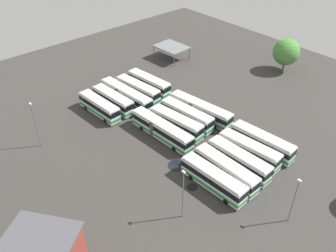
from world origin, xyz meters
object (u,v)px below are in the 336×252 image
(bus_row2_slot2, at_px, (239,160))
(lamp_post_by_building, at_px, (294,199))
(bus_row0_slot1, at_px, (113,100))
(bus_row1_slot1, at_px, (162,130))
(lamp_post_near_entrance, at_px, (35,123))
(bus_row0_slot2, at_px, (126,95))
(maintenance_shelter, at_px, (172,47))
(bus_row0_slot4, at_px, (149,83))
(bus_row1_slot2, at_px, (176,123))
(bus_row2_slot4, at_px, (262,142))
(tree_south_edge, at_px, (286,52))
(bus_row1_slot3, at_px, (187,115))
(bus_row0_slot3, at_px, (138,90))
(lamp_post_mid_lot, at_px, (183,193))
(bus_row1_slot4, at_px, (200,110))
(bus_row2_slot1, at_px, (226,170))
(bus_row2_slot0, at_px, (213,179))
(bus_row0_slot0, at_px, (99,107))
(bus_row2_slot3, at_px, (249,150))

(bus_row2_slot2, xyz_separation_m, lamp_post_by_building, (12.28, -3.34, 2.67))
(bus_row0_slot1, height_order, bus_row2_slot2, same)
(bus_row1_slot1, relative_size, lamp_post_near_entrance, 1.57)
(bus_row0_slot2, bearing_deg, maintenance_shelter, 114.26)
(bus_row0_slot4, bearing_deg, bus_row1_slot2, -20.89)
(bus_row2_slot4, distance_m, tree_south_edge, 34.75)
(bus_row0_slot1, height_order, bus_row1_slot3, same)
(bus_row2_slot2, bearing_deg, bus_row2_slot4, 92.99)
(bus_row0_slot3, relative_size, bus_row2_slot4, 0.98)
(lamp_post_mid_lot, bearing_deg, lamp_post_near_entrance, -164.68)
(bus_row1_slot4, xyz_separation_m, lamp_post_near_entrance, (-13.15, -29.04, 3.24))
(bus_row2_slot1, bearing_deg, tree_south_edge, 111.79)
(bus_row0_slot4, xyz_separation_m, lamp_post_near_entrance, (2.59, -28.26, 3.24))
(bus_row0_slot4, xyz_separation_m, bus_row2_slot1, (31.31, -9.04, 0.00))
(bus_row1_slot2, height_order, bus_row2_slot2, same)
(bus_row2_slot2, bearing_deg, maintenance_shelter, 152.52)
(bus_row1_slot4, distance_m, bus_row2_slot1, 18.41)
(bus_row0_slot1, xyz_separation_m, bus_row2_slot1, (30.65, 1.44, 0.00))
(bus_row0_slot2, xyz_separation_m, bus_row0_slot4, (-0.84, 7.17, -0.00))
(bus_row1_slot3, relative_size, bus_row2_slot0, 1.02)
(bus_row1_slot1, relative_size, bus_row1_slot3, 1.20)
(bus_row0_slot0, distance_m, tree_south_edge, 48.45)
(bus_row0_slot1, xyz_separation_m, tree_south_edge, (14.15, 42.70, 3.15))
(bus_row1_slot2, xyz_separation_m, lamp_post_by_building, (27.47, -2.80, 2.67))
(bus_row0_slot2, distance_m, bus_row2_slot0, 30.98)
(bus_row1_slot2, bearing_deg, bus_row2_slot0, -21.75)
(lamp_post_mid_lot, bearing_deg, bus_row0_slot2, 157.83)
(bus_row0_slot1, bearing_deg, bus_row2_slot0, -3.30)
(bus_row0_slot1, bearing_deg, bus_row1_slot4, 36.75)
(bus_row1_slot3, distance_m, bus_row1_slot4, 3.49)
(bus_row0_slot1, bearing_deg, lamp_post_mid_lot, -16.77)
(bus_row1_slot2, height_order, lamp_post_near_entrance, lamp_post_near_entrance)
(bus_row0_slot4, height_order, maintenance_shelter, bus_row0_slot4)
(bus_row0_slot0, bearing_deg, bus_row1_slot2, 27.89)
(bus_row0_slot3, distance_m, lamp_post_mid_lot, 35.91)
(bus_row0_slot0, relative_size, bus_row1_slot1, 0.76)
(bus_row0_slot4, height_order, bus_row2_slot0, same)
(bus_row1_slot3, distance_m, bus_row2_slot0, 18.65)
(bus_row0_slot2, bearing_deg, bus_row2_slot1, -3.52)
(bus_row1_slot4, bearing_deg, bus_row0_slot3, -163.34)
(bus_row0_slot0, height_order, bus_row1_slot3, same)
(bus_row0_slot1, height_order, bus_row2_slot3, same)
(bus_row2_slot1, distance_m, lamp_post_near_entrance, 34.71)
(tree_south_edge, bearing_deg, bus_row2_slot2, -66.60)
(bus_row0_slot2, relative_size, lamp_post_near_entrance, 1.57)
(bus_row1_slot3, bearing_deg, bus_row1_slot4, 84.20)
(bus_row2_slot3, relative_size, maintenance_shelter, 1.37)
(lamp_post_near_entrance, bearing_deg, bus_row0_slot2, 94.74)
(bus_row2_slot3, bearing_deg, bus_row1_slot1, -153.31)
(bus_row2_slot2, relative_size, tree_south_edge, 1.45)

